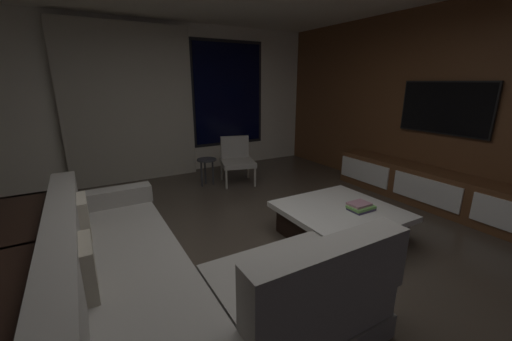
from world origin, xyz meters
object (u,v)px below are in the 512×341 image
object	(u,v)px
mounted_tv	(445,108)
sectional_couch	(165,279)
accent_chair_near_window	(237,157)
book_stack_on_coffee_table	(361,207)
coffee_table	(339,223)
console_table_behind_couch	(9,296)
side_stool	(207,164)
media_console	(438,191)

from	to	relation	value
mounted_tv	sectional_couch	bearing A→B (deg)	-174.87
sectional_couch	accent_chair_near_window	bearing A→B (deg)	53.95
book_stack_on_coffee_table	accent_chair_near_window	bearing A→B (deg)	95.19
coffee_table	mounted_tv	world-z (taller)	mounted_tv
mounted_tv	console_table_behind_couch	bearing A→B (deg)	-177.37
sectional_couch	side_stool	size ratio (longest dim) A/B	5.43
accent_chair_near_window	console_table_behind_couch	xyz separation A→B (m)	(-2.80, -2.46, -0.02)
book_stack_on_coffee_table	accent_chair_near_window	xyz separation A→B (m)	(-0.23, 2.53, 0.04)
sectional_couch	side_stool	bearing A→B (deg)	62.86
coffee_table	console_table_behind_couch	world-z (taller)	console_table_behind_couch
side_stool	sectional_couch	bearing A→B (deg)	-117.14
mounted_tv	side_stool	bearing A→B (deg)	137.83
coffee_table	book_stack_on_coffee_table	bearing A→B (deg)	-39.74
book_stack_on_coffee_table	console_table_behind_couch	size ratio (longest dim) A/B	0.13
console_table_behind_couch	sectional_couch	bearing A→B (deg)	-8.13
book_stack_on_coffee_table	mounted_tv	size ratio (longest dim) A/B	0.22
mounted_tv	accent_chair_near_window	bearing A→B (deg)	132.20
sectional_couch	media_console	size ratio (longest dim) A/B	0.81
media_console	sectional_couch	bearing A→B (deg)	-177.65
book_stack_on_coffee_table	media_console	bearing A→B (deg)	3.10
sectional_couch	book_stack_on_coffee_table	size ratio (longest dim) A/B	9.18
mounted_tv	book_stack_on_coffee_table	bearing A→B (deg)	-170.97
sectional_couch	mounted_tv	size ratio (longest dim) A/B	2.05
coffee_table	media_console	xyz separation A→B (m)	(1.78, -0.05, 0.06)
sectional_couch	side_stool	world-z (taller)	sectional_couch
book_stack_on_coffee_table	console_table_behind_couch	distance (m)	3.03
coffee_table	sectional_couch	bearing A→B (deg)	-174.21
sectional_couch	console_table_behind_couch	world-z (taller)	sectional_couch
coffee_table	console_table_behind_couch	xyz separation A→B (m)	(-2.87, -0.07, 0.23)
coffee_table	side_stool	xyz separation A→B (m)	(-0.59, 2.46, 0.19)
side_stool	coffee_table	bearing A→B (deg)	-76.52
side_stool	console_table_behind_couch	world-z (taller)	console_table_behind_couch
coffee_table	media_console	world-z (taller)	media_console
side_stool	media_console	bearing A→B (deg)	-46.63
accent_chair_near_window	side_stool	world-z (taller)	accent_chair_near_window
mounted_tv	coffee_table	bearing A→B (deg)	-175.53
coffee_table	console_table_behind_couch	distance (m)	2.88
coffee_table	side_stool	world-z (taller)	side_stool
book_stack_on_coffee_table	mounted_tv	xyz separation A→B (m)	(1.80, 0.29, 0.95)
side_stool	media_console	world-z (taller)	media_console
side_stool	console_table_behind_couch	bearing A→B (deg)	-131.97
accent_chair_near_window	mounted_tv	xyz separation A→B (m)	(2.03, -2.24, 0.92)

